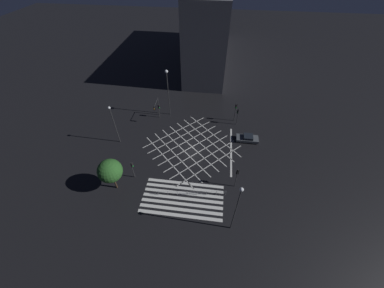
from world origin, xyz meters
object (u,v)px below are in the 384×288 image
Objects in this scene: street_tree_near at (110,171)px; street_lamp_west at (237,204)px; traffic_light_sw_main at (132,167)px; traffic_light_ne_cross at (236,109)px; waiting_car at (247,138)px; traffic_light_nw_main at (159,108)px; traffic_light_nw_cross at (156,107)px; street_lamp_east at (167,82)px; traffic_light_ne_main at (238,114)px; street_lamp_far at (113,120)px; traffic_light_se_cross at (237,175)px.

street_lamp_west is at bearing -13.48° from street_tree_near.
traffic_light_ne_cross is at bearing 46.27° from traffic_light_sw_main.
waiting_car is (20.49, 13.22, -3.55)m from street_tree_near.
traffic_light_sw_main is (-0.28, -15.83, 0.21)m from traffic_light_nw_main.
traffic_light_sw_main is at bearing -91.03° from traffic_light_nw_main.
traffic_light_sw_main is at bearing -0.30° from traffic_light_nw_cross.
street_lamp_east is at bearing 77.29° from street_tree_near.
traffic_light_ne_main is 0.64× the size of street_tree_near.
traffic_light_ne_main is 22.26m from street_lamp_west.
street_lamp_far is at bearing -36.21° from traffic_light_nw_cross.
traffic_light_sw_main reaches higher than waiting_car.
traffic_light_nw_cross is 26.46m from street_lamp_west.
street_lamp_far reaches higher than traffic_light_nw_cross.
street_lamp_east is 2.45× the size of waiting_car.
traffic_light_nw_main is at bearing -15.18° from waiting_car.
traffic_light_se_cross is at bearing 85.04° from street_lamp_west.
traffic_light_nw_main is 0.35× the size of street_lamp_west.
traffic_light_se_cross is at bearing -44.87° from traffic_light_nw_main.
traffic_light_ne_main reaches higher than traffic_light_nw_main.
traffic_light_ne_main is 0.47× the size of street_lamp_far.
traffic_light_nw_main is 10.45m from street_lamp_far.
traffic_light_se_cross is 11.10m from waiting_car.
traffic_light_sw_main is at bearing -43.73° from traffic_light_ne_cross.
street_lamp_far reaches higher than traffic_light_sw_main.
traffic_light_nw_cross is at bearing 82.60° from street_tree_near.
traffic_light_se_cross is at bearing 88.24° from traffic_light_ne_main.
street_lamp_far reaches higher than traffic_light_se_cross.
traffic_light_sw_main is 9.67m from street_lamp_far.
traffic_light_se_cross is 22.53m from street_lamp_far.
traffic_light_se_cross is 15.16m from traffic_light_ne_main.
traffic_light_sw_main reaches higher than traffic_light_nw_main.
street_lamp_east is at bearing 51.68° from street_lamp_far.
street_tree_near is (3.23, -9.84, -1.13)m from street_lamp_far.
street_lamp_east is 1.07× the size of street_lamp_west.
traffic_light_ne_cross is at bearing 88.35° from street_lamp_west.
street_lamp_east is at bearing -21.27° from waiting_car.
traffic_light_se_cross is 18.23m from street_tree_near.
street_lamp_west is at bearing -56.15° from traffic_light_nw_main.
street_tree_near reaches higher than traffic_light_se_cross.
traffic_light_nw_cross is 18.88m from waiting_car.
traffic_light_ne_cross is 14.42m from street_lamp_east.
traffic_light_nw_cross reaches higher than traffic_light_sw_main.
traffic_light_sw_main is 0.89× the size of traffic_light_se_cross.
street_lamp_far is (-20.63, 14.01, -0.89)m from street_lamp_west.
street_lamp_far reaches higher than traffic_light_ne_cross.
street_lamp_east reaches higher than street_lamp_west.
traffic_light_ne_cross is (15.61, 0.79, 0.63)m from traffic_light_nw_main.
traffic_light_nw_cross is at bearing 1.67° from traffic_light_ne_main.
traffic_light_ne_cross is 1.11× the size of traffic_light_ne_main.
traffic_light_nw_main is 0.56× the size of street_tree_near.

